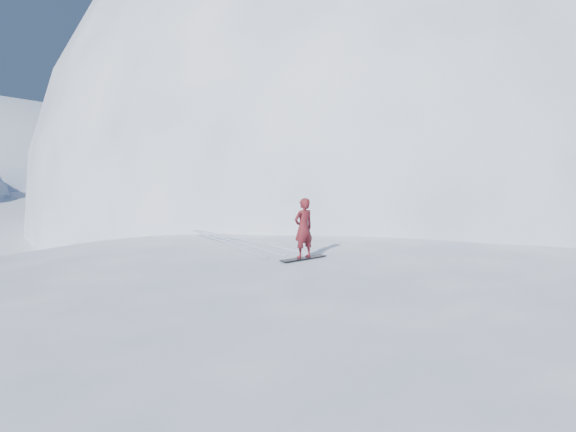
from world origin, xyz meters
The scene contains 8 objects.
ground centered at (0.00, 0.00, 0.00)m, with size 400.00×400.00×0.00m, color white.
near_ridge centered at (1.00, 3.00, 0.00)m, with size 36.00×28.00×4.80m, color white.
summit_peak centered at (22.00, 26.00, 0.00)m, with size 60.00×56.00×56.00m, color white.
peak_shoulder centered at (10.00, 20.00, 0.00)m, with size 28.00×24.00×18.00m, color white.
wind_bumps centered at (-0.56, 2.12, 0.00)m, with size 16.00×14.40×1.00m.
snowboard centered at (-0.29, 1.81, 2.41)m, with size 1.47×0.27×0.02m, color black.
snowboarder centered at (-0.29, 1.81, 3.27)m, with size 0.62×0.40×1.69m, color maroon.
board_tracks centered at (-1.03, 5.32, 2.42)m, with size 1.94×5.99×0.04m.
Camera 1 is at (-6.89, -10.79, 5.35)m, focal length 32.00 mm.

